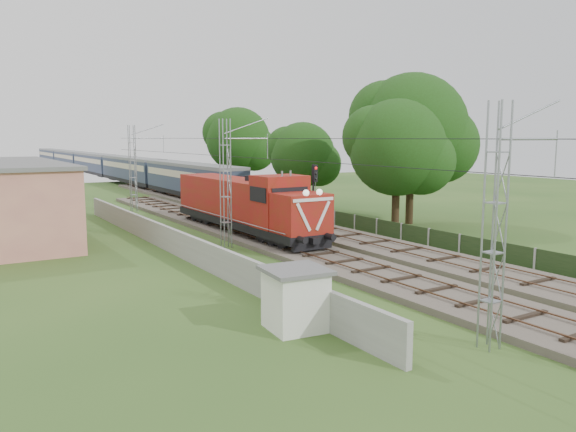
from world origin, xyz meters
TOP-DOWN VIEW (x-y plane):
  - ground at (0.00, 0.00)m, footprint 140.00×140.00m
  - track_main at (0.00, 7.00)m, footprint 4.20×70.00m
  - track_side at (5.00, 20.00)m, footprint 4.20×80.00m
  - catenary at (-2.95, 12.00)m, footprint 3.31×70.00m
  - boundary_wall at (-6.50, 12.00)m, footprint 0.25×40.00m
  - fence at (8.00, 3.00)m, footprint 0.12×32.00m
  - locomotive at (0.00, 15.26)m, footprint 3.05×17.43m
  - coach_rake at (5.00, 83.04)m, footprint 3.01×112.48m
  - signal_post at (2.96, 11.02)m, footprint 0.56×0.44m
  - relay_hut at (-7.40, -3.12)m, footprint 2.38×2.38m
  - tree_a at (10.79, 11.58)m, footprint 7.48×7.12m
  - tree_b at (13.89, 13.33)m, footprint 9.18×8.74m
  - tree_c at (11.19, 25.00)m, footprint 6.42×6.12m
  - tree_d at (12.68, 41.54)m, footprint 8.09×7.71m

SIDE VIEW (x-z plane):
  - ground at x=0.00m, z-range 0.00..0.00m
  - track_main at x=0.00m, z-range -0.04..0.41m
  - track_side at x=5.00m, z-range -0.04..0.41m
  - fence at x=8.00m, z-range 0.00..1.20m
  - boundary_wall at x=-6.50m, z-range 0.00..1.50m
  - relay_hut at x=-7.40m, z-range 0.01..2.25m
  - locomotive at x=0.00m, z-range 0.06..4.49m
  - coach_rake at x=5.00m, z-range 0.76..4.24m
  - signal_post at x=2.96m, z-range 0.96..6.09m
  - catenary at x=-2.95m, z-range 0.05..8.05m
  - tree_c at x=11.19m, z-range 1.03..9.36m
  - tree_a at x=10.79m, z-range 1.20..10.89m
  - tree_d at x=12.68m, z-range 1.30..11.79m
  - tree_b at x=13.89m, z-range 1.48..13.37m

